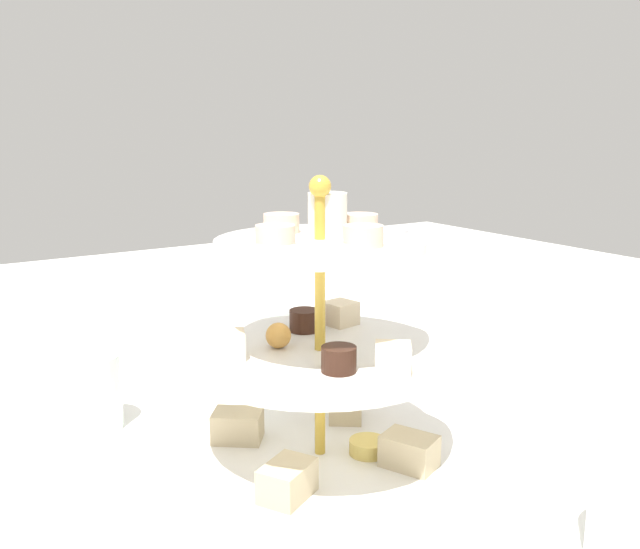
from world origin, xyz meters
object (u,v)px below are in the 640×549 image
teacup_with_saucer (381,346)px  water_glass_short_left (266,338)px  butter_knife_right (568,398)px  tiered_serving_stand (320,377)px  water_glass_tall_right (639,497)px  water_glass_mid_back (93,392)px

teacup_with_saucer → water_glass_short_left: bearing=151.2°
teacup_with_saucer → butter_knife_right: bearing=-64.6°
water_glass_short_left → teacup_with_saucer: bearing=-28.8°
tiered_serving_stand → water_glass_tall_right: tiered_serving_stand is taller
tiered_serving_stand → butter_knife_right: size_ratio=1.75×
tiered_serving_stand → butter_knife_right: 0.34m
butter_knife_right → tiered_serving_stand: bearing=91.7°
tiered_serving_stand → water_glass_mid_back: bearing=129.1°
water_glass_mid_back → butter_knife_right: bearing=-24.9°
tiered_serving_stand → water_glass_tall_right: size_ratio=2.65×
water_glass_short_left → teacup_with_saucer: water_glass_short_left is taller
tiered_serving_stand → butter_knife_right: bearing=-5.2°
teacup_with_saucer → water_glass_tall_right: bearing=-104.8°
water_glass_short_left → butter_knife_right: water_glass_short_left is taller
water_glass_short_left → teacup_with_saucer: (0.14, -0.07, -0.01)m
tiered_serving_stand → water_glass_short_left: bearing=71.8°
tiered_serving_stand → butter_knife_right: (0.33, -0.03, -0.09)m
water_glass_tall_right → teacup_with_saucer: water_glass_tall_right is taller
water_glass_short_left → water_glass_mid_back: (-0.25, -0.07, 0.00)m
water_glass_short_left → teacup_with_saucer: 0.16m
tiered_serving_stand → butter_knife_right: tiered_serving_stand is taller
water_glass_tall_right → butter_knife_right: (0.23, 0.23, -0.05)m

